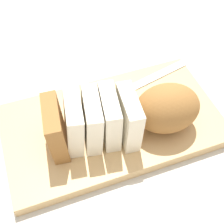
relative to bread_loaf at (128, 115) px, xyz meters
name	(u,v)px	position (x,y,z in m)	size (l,w,h in m)	color
ground_plane	(112,128)	(0.02, -0.03, -0.07)	(3.00, 3.00, 0.00)	beige
cutting_board	(112,125)	(0.02, -0.03, -0.06)	(0.44, 0.24, 0.02)	tan
bread_loaf	(128,115)	(0.00, 0.00, 0.00)	(0.30, 0.12, 0.10)	#996633
bread_knife	(113,95)	(0.00, -0.09, -0.04)	(0.28, 0.09, 0.02)	silver
crumb_near_knife	(114,141)	(0.03, 0.02, -0.05)	(0.01, 0.01, 0.01)	#A8753D
crumb_near_loaf	(118,133)	(0.02, 0.00, -0.05)	(0.01, 0.01, 0.01)	#A8753D
crumb_stray_left	(97,142)	(0.06, 0.01, -0.05)	(0.01, 0.01, 0.01)	#A8753D
crumb_stray_right	(110,121)	(0.02, -0.03, -0.05)	(0.01, 0.01, 0.01)	#A8753D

